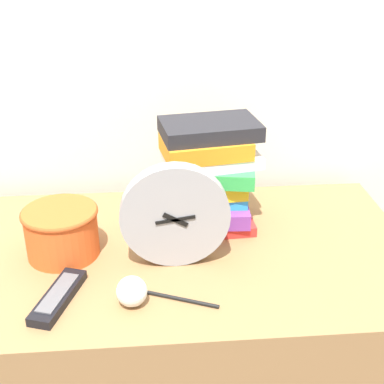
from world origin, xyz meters
name	(u,v)px	position (x,y,z in m)	size (l,w,h in m)	color
wall_back	(141,17)	(0.00, 0.71, 1.20)	(6.00, 0.04, 2.40)	silver
desk	(154,364)	(0.00, 0.32, 0.36)	(1.27, 0.64, 0.72)	olive
desk_clock	(175,216)	(0.06, 0.27, 0.84)	(0.24, 0.04, 0.24)	#99999E
book_stack	(208,176)	(0.15, 0.44, 0.86)	(0.27, 0.20, 0.27)	red
basket	(61,230)	(-0.20, 0.33, 0.79)	(0.18, 0.18, 0.12)	#E05623
tv_remote	(58,297)	(-0.19, 0.15, 0.73)	(0.10, 0.18, 0.02)	black
crumpled_paper_ball	(132,291)	(-0.04, 0.12, 0.75)	(0.06, 0.06, 0.06)	white
pen	(182,299)	(0.07, 0.13, 0.73)	(0.15, 0.07, 0.01)	black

